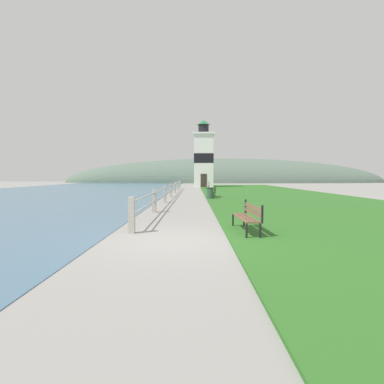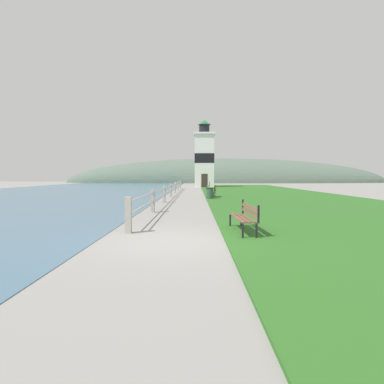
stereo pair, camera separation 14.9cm
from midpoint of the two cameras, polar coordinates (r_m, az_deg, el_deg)
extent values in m
plane|color=gray|center=(8.09, -3.60, -9.20)|extent=(160.00, 160.00, 0.00)
cube|color=#2D6623|center=(27.38, 15.19, -0.53)|extent=(12.00, 55.75, 0.06)
cube|color=#476B84|center=(30.24, -28.03, -0.50)|extent=(24.00, 89.19, 0.01)
cube|color=#A8A399|center=(9.16, -11.57, -4.33)|extent=(0.18, 0.18, 1.09)
cube|color=#A8A399|center=(14.16, -7.18, -1.67)|extent=(0.18, 0.18, 1.09)
cube|color=#A8A399|center=(19.21, -5.09, -0.40)|extent=(0.18, 0.18, 1.09)
cube|color=#A8A399|center=(24.28, -3.88, 0.34)|extent=(0.18, 0.18, 1.09)
cube|color=#A8A399|center=(29.36, -3.08, 0.82)|extent=(0.18, 0.18, 1.09)
cube|color=#A8A399|center=(34.45, -2.52, 1.17)|extent=(0.18, 0.18, 1.09)
cube|color=#A8A399|center=(39.53, -2.11, 1.42)|extent=(0.18, 0.18, 1.09)
cylinder|color=#B2B2B7|center=(24.26, -3.88, 1.24)|extent=(0.06, 30.59, 0.06)
cylinder|color=#B2B2B7|center=(24.28, -3.88, 0.34)|extent=(0.06, 30.59, 0.06)
cube|color=brown|center=(9.09, 9.06, -4.86)|extent=(0.23, 1.98, 0.04)
cube|color=brown|center=(9.12, 9.96, -4.84)|extent=(0.23, 1.98, 0.04)
cube|color=brown|center=(9.15, 10.86, -4.82)|extent=(0.23, 1.98, 0.04)
cube|color=brown|center=(9.13, 11.42, -2.83)|extent=(0.17, 1.98, 0.11)
cube|color=brown|center=(9.15, 11.41, -3.81)|extent=(0.17, 1.98, 0.11)
cube|color=black|center=(8.19, 10.16, -7.48)|extent=(0.05, 0.05, 0.45)
cube|color=black|center=(10.05, 7.71, -5.49)|extent=(0.05, 0.05, 0.45)
cube|color=black|center=(8.28, 12.68, -7.40)|extent=(0.05, 0.05, 0.45)
cube|color=black|center=(10.12, 9.78, -5.44)|extent=(0.05, 0.05, 0.45)
cube|color=black|center=(8.22, 13.05, -4.16)|extent=(0.05, 0.05, 0.49)
cube|color=black|center=(10.08, 10.07, -2.79)|extent=(0.05, 0.05, 0.49)
cube|color=brown|center=(23.57, 3.65, 0.07)|extent=(0.33, 1.83, 0.04)
cube|color=brown|center=(23.56, 4.01, 0.07)|extent=(0.33, 1.83, 0.04)
cube|color=brown|center=(23.55, 4.36, 0.06)|extent=(0.33, 1.83, 0.04)
cube|color=brown|center=(23.53, 4.58, 0.83)|extent=(0.27, 1.82, 0.11)
cube|color=brown|center=(23.53, 4.58, 0.45)|extent=(0.27, 1.82, 0.11)
cube|color=black|center=(22.70, 3.40, -0.67)|extent=(0.06, 0.06, 0.45)
cube|color=black|center=(24.47, 3.70, -0.39)|extent=(0.06, 0.06, 0.45)
cube|color=black|center=(22.67, 4.33, -0.68)|extent=(0.06, 0.06, 0.45)
cube|color=black|center=(24.45, 4.57, -0.40)|extent=(0.06, 0.06, 0.45)
cube|color=black|center=(22.64, 4.46, 0.51)|extent=(0.06, 0.06, 0.49)
cube|color=black|center=(24.42, 4.69, 0.70)|extent=(0.06, 0.06, 0.49)
cube|color=brown|center=(37.64, 2.89, 1.21)|extent=(0.19, 1.76, 0.04)
cube|color=brown|center=(37.64, 3.12, 1.21)|extent=(0.19, 1.76, 0.04)
cube|color=brown|center=(37.64, 3.34, 1.21)|extent=(0.19, 1.76, 0.04)
cube|color=brown|center=(37.63, 3.48, 1.70)|extent=(0.13, 1.76, 0.11)
cube|color=brown|center=(37.64, 3.47, 1.46)|extent=(0.13, 1.76, 0.11)
cube|color=black|center=(36.80, 2.83, 0.79)|extent=(0.05, 0.05, 0.45)
cube|color=black|center=(38.50, 2.84, 0.89)|extent=(0.05, 0.05, 0.45)
cube|color=black|center=(36.80, 3.40, 0.79)|extent=(0.05, 0.05, 0.45)
cube|color=black|center=(38.50, 3.39, 0.89)|extent=(0.05, 0.05, 0.45)
cube|color=black|center=(36.78, 3.48, 1.52)|extent=(0.05, 0.05, 0.49)
cube|color=black|center=(38.49, 3.47, 1.59)|extent=(0.05, 0.05, 0.49)
cube|color=white|center=(45.15, 2.43, 5.88)|extent=(2.83, 2.83, 7.79)
cube|color=black|center=(45.17, 2.43, 6.38)|extent=(2.87, 2.87, 1.40)
cube|color=white|center=(45.52, 2.44, 10.95)|extent=(3.26, 3.26, 0.25)
cylinder|color=black|center=(45.63, 2.44, 11.89)|extent=(1.56, 1.56, 1.27)
cone|color=#23703D|center=(45.79, 2.44, 13.10)|extent=(1.95, 1.95, 0.70)
cube|color=#332823|center=(43.67, 2.47, 2.17)|extent=(0.90, 0.06, 2.00)
cylinder|color=#2D5138|center=(21.80, 3.61, -0.36)|extent=(0.50, 0.50, 0.80)
cylinder|color=black|center=(21.78, 3.61, 0.74)|extent=(0.54, 0.54, 0.04)
ellipsoid|color=#566B5B|center=(75.43, 6.35, 1.80)|extent=(80.00, 16.00, 12.00)
camera|label=1|loc=(0.07, -89.84, 0.01)|focal=28.00mm
camera|label=2|loc=(0.07, 90.16, -0.01)|focal=28.00mm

